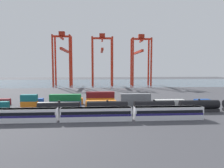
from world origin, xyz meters
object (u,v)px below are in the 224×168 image
Objects in this scene: passenger_train at (96,113)px; gantry_crane_east at (140,55)px; gantry_crane_central at (102,55)px; freight_tank_row at (154,106)px; gantry_crane_west at (63,54)px; shipping_container_10 at (3,102)px; shipping_container_1 at (29,105)px; shipping_container_8 at (169,103)px.

passenger_train is 1.43× the size of gantry_crane_east.
gantry_crane_east is (34.36, 0.73, -0.39)m from gantry_crane_central.
freight_tank_row is at bearing 25.40° from passenger_train.
gantry_crane_central is at bearing -178.77° from gantry_crane_east.
gantry_crane_west reaches higher than passenger_train.
shipping_container_10 is 0.13× the size of gantry_crane_central.
gantry_crane_central is (30.42, 98.31, 25.95)m from shipping_container_1.
passenger_train is 22.14m from freight_tank_row.
freight_tank_row is at bearing -65.51° from gantry_crane_west.
shipping_container_8 is (29.46, 20.46, -0.84)m from passenger_train.
gantry_crane_west reaches higher than gantry_crane_east.
shipping_container_10 is (-13.31, 6.98, 0.00)m from shipping_container_1.
freight_tank_row is 114.26m from gantry_crane_east.
freight_tank_row is 1.71× the size of gantry_crane_west.
gantry_crane_west is 1.03× the size of gantry_crane_east.
shipping_container_1 and shipping_container_8 have the same top height.
passenger_train is at bearing -107.88° from gantry_crane_east.
shipping_container_1 is 55.70m from shipping_container_8.
shipping_container_10 is at bearing -95.81° from gantry_crane_west.
shipping_container_8 is 69.36m from shipping_container_10.
shipping_container_1 is 121.07m from gantry_crane_east.
gantry_crane_central is 34.37m from gantry_crane_east.
gantry_crane_east is at bearing -0.13° from gantry_crane_west.
gantry_crane_central is at bearing 64.41° from shipping_container_10.
gantry_crane_west is at bearing 92.27° from shipping_container_1.
shipping_container_1 is at bearing -87.73° from gantry_crane_west.
shipping_container_8 is at bearing -5.78° from shipping_container_10.
freight_tank_row is at bearing -99.57° from gantry_crane_east.
shipping_container_8 is 0.27× the size of gantry_crane_east.
gantry_crane_central is 1.01× the size of gantry_crane_east.
shipping_container_8 is 104.77m from gantry_crane_central.
freight_tank_row is 13.14× the size of shipping_container_10.
shipping_container_10 is 0.13× the size of gantry_crane_west.
gantry_crane_east reaches higher than shipping_container_10.
freight_tank_row is 123.74m from gantry_crane_west.
gantry_crane_west is 1.03× the size of gantry_crane_central.
gantry_crane_central reaches higher than gantry_crane_east.
gantry_crane_east is at bearing 72.12° from passenger_train.
gantry_crane_west is (-59.63, 99.20, 26.48)m from shipping_container_8.
shipping_container_10 is at bearing 163.23° from freight_tank_row.
gantry_crane_west reaches higher than shipping_container_8.
gantry_crane_central is (-25.28, 98.31, 25.95)m from shipping_container_8.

